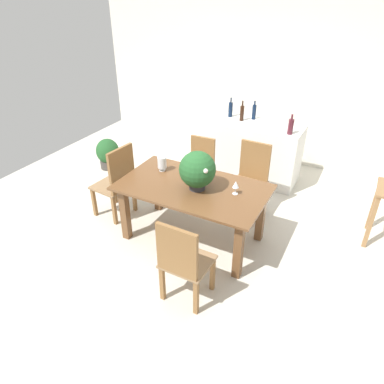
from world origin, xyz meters
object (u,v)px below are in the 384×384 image
Objects in this scene: crystal_vase_left at (162,163)px; potted_plant_floor at (108,153)px; chair_far_left at (199,166)px; dining_table at (193,196)px; chair_head_end at (118,180)px; flower_centerpiece at (197,170)px; kitchen_counter at (250,151)px; wine_bottle_amber at (242,113)px; chair_near_right at (182,260)px; wine_bottle_tall at (231,109)px; wine_bottle_dark at (291,126)px; wine_bottle_clear at (254,112)px; chair_far_right at (251,175)px; crystal_vase_center_near at (185,168)px; wine_glass at (236,185)px.

crystal_vase_left is 1.99m from potted_plant_floor.
dining_table is at bearing -69.21° from chair_far_left.
chair_head_end is 1.26m from flower_centerpiece.
kitchen_counter is at bearing 63.74° from chair_far_left.
dining_table is 2.47m from potted_plant_floor.
dining_table is 5.53× the size of wine_bottle_amber.
potted_plant_floor is at bearing -36.98° from chair_near_right.
wine_bottle_amber is at bearing -21.65° from wine_bottle_tall.
wine_bottle_dark is (1.78, 1.73, 0.47)m from chair_head_end.
flower_centerpiece is 2.11m from wine_bottle_clear.
chair_far_right is at bearing -109.62° from wine_bottle_dark.
chair_head_end is 2.22m from wine_bottle_amber.
crystal_vase_center_near is at bearing 135.42° from dining_table.
dining_table is 5.63× the size of wine_bottle_tall.
crystal_vase_left is 0.65× the size of wine_bottle_clear.
wine_bottle_tall reaches higher than wine_bottle_dark.
wine_bottle_tall is 0.38m from wine_bottle_clear.
wine_bottle_clear is at bearing -81.59° from chair_near_right.
chair_far_left is at bearing 112.46° from dining_table.
chair_far_left is 1.30m from wine_glass.
wine_bottle_clear is at bearing 46.94° from wine_bottle_amber.
wine_glass is at bearing -70.75° from wine_bottle_amber.
chair_head_end is 1.64m from wine_glass.
chair_near_right is 2.87m from kitchen_counter.
crystal_vase_center_near is at bearing -61.57° from chair_near_right.
flower_centerpiece is 0.29× the size of kitchen_counter.
wine_bottle_amber reaches higher than crystal_vase_left.
flower_centerpiece is 0.87× the size of potted_plant_floor.
wine_bottle_tall is (-0.45, 2.04, 0.05)m from flower_centerpiece.
wine_bottle_tall is (0.73, 2.03, 0.48)m from chair_head_end.
wine_bottle_amber is (-0.19, 0.03, 0.58)m from kitchen_counter.
wine_bottle_amber is at bearing 77.94° from crystal_vase_left.
crystal_vase_center_near is at bearing 140.35° from flower_centerpiece.
wine_glass is at bearing -95.75° from wine_bottle_dark.
chair_head_end is 3.30× the size of wine_bottle_amber.
wine_bottle_tall is 1.08m from wine_bottle_dark.
wine_glass is at bearing 98.52° from chair_head_end.
wine_bottle_clear reaches higher than chair_near_right.
chair_far_right is 2.16× the size of flower_centerpiece.
wine_bottle_tall is at bearing -170.41° from wine_bottle_clear.
chair_near_right is 3.11m from wine_bottle_tall.
crystal_vase_left is at bearing -94.53° from wine_bottle_tall.
crystal_vase_left is (0.59, 0.18, 0.30)m from chair_head_end.
chair_far_left is 3.15× the size of wine_bottle_dark.
wine_bottle_clear is at bearing 9.59° from wine_bottle_tall.
chair_far_right reaches higher than potted_plant_floor.
chair_far_right is 6.43× the size of crystal_vase_center_near.
chair_far_right reaches higher than crystal_vase_center_near.
wine_bottle_amber is (-0.54, 0.97, 0.50)m from chair_far_right.
chair_far_right is 1.13m from flower_centerpiece.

